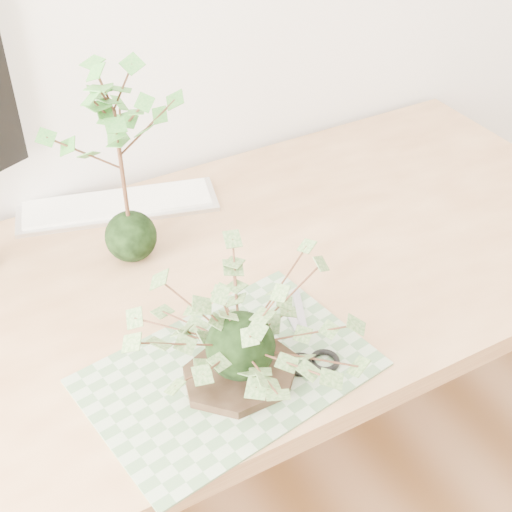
{
  "coord_description": "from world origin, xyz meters",
  "views": [
    {
      "loc": [
        -0.42,
        0.38,
        1.53
      ],
      "look_at": [
        0.0,
        1.14,
        0.84
      ],
      "focal_mm": 50.0,
      "sensor_mm": 36.0,
      "label": 1
    }
  ],
  "objects_px": {
    "keyboard": "(118,205)",
    "desk": "(209,319)",
    "ivy_kokedama": "(240,322)",
    "maple_kokedama": "(116,123)"
  },
  "relations": [
    {
      "from": "maple_kokedama",
      "to": "keyboard",
      "type": "height_order",
      "value": "maple_kokedama"
    },
    {
      "from": "ivy_kokedama",
      "to": "keyboard",
      "type": "distance_m",
      "value": 0.52
    },
    {
      "from": "desk",
      "to": "ivy_kokedama",
      "type": "height_order",
      "value": "ivy_kokedama"
    },
    {
      "from": "ivy_kokedama",
      "to": "maple_kokedama",
      "type": "distance_m",
      "value": 0.38
    },
    {
      "from": "ivy_kokedama",
      "to": "keyboard",
      "type": "relative_size",
      "value": 0.77
    },
    {
      "from": "ivy_kokedama",
      "to": "maple_kokedama",
      "type": "height_order",
      "value": "maple_kokedama"
    },
    {
      "from": "desk",
      "to": "keyboard",
      "type": "bearing_deg",
      "value": 100.77
    },
    {
      "from": "keyboard",
      "to": "desk",
      "type": "bearing_deg",
      "value": -63.59
    },
    {
      "from": "desk",
      "to": "maple_kokedama",
      "type": "xyz_separation_m",
      "value": [
        -0.08,
        0.12,
        0.35
      ]
    },
    {
      "from": "ivy_kokedama",
      "to": "maple_kokedama",
      "type": "relative_size",
      "value": 0.81
    }
  ]
}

